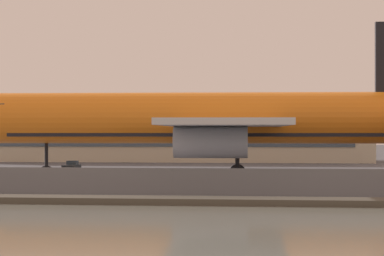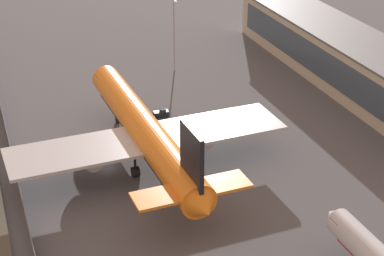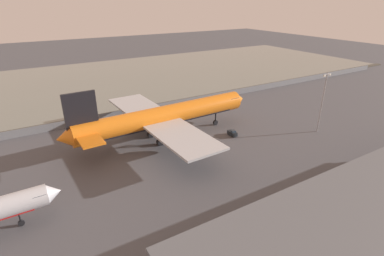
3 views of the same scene
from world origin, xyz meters
TOP-DOWN VIEW (x-y plane):
  - ground_plane at (0.00, 0.00)m, footprint 500.00×500.00m
  - waterfront_lagoon at (0.00, -71.00)m, footprint 320.00×98.00m
  - shoreline_seawall at (0.00, -20.50)m, footprint 320.00×3.00m
  - perimeter_fence at (0.00, -16.00)m, footprint 280.00×0.10m
  - cargo_jet_orange at (1.65, 7.03)m, footprint 58.86×50.14m
  - baggage_tug at (-16.86, 15.70)m, footprint 1.76×3.28m
  - apron_light_mast_apron_west at (-41.14, 26.81)m, footprint 3.20×0.40m

SIDE VIEW (x-z plane):
  - ground_plane at x=0.00m, z-range 0.00..0.00m
  - waterfront_lagoon at x=0.00m, z-range 0.00..0.01m
  - shoreline_seawall at x=0.00m, z-range 0.00..0.50m
  - baggage_tug at x=-16.86m, z-range -0.09..1.71m
  - perimeter_fence at x=0.00m, z-range 0.00..2.49m
  - cargo_jet_orange at x=1.65m, z-range -2.10..15.68m
  - apron_light_mast_apron_west at x=-41.14m, z-range 1.25..19.39m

